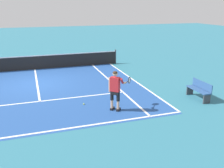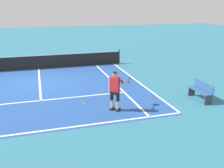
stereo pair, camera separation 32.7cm
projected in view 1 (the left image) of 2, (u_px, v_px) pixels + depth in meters
The scene contains 11 objects.
ground_plane at pixel (37, 84), 14.19m from camera, with size 80.00×80.00×0.00m, color teal.
court_inner_surface at pixel (38, 90), 13.11m from camera, with size 10.98×9.89×0.00m, color #234C93.
line_baseline at pixel (45, 132), 8.81m from camera, with size 10.98×0.10×0.01m, color white.
line_service at pixel (40, 101), 11.61m from camera, with size 8.23×0.10×0.01m, color white.
line_centre_service at pixel (37, 82), 14.50m from camera, with size 0.10×6.40×0.01m, color white.
line_singles_right at pixel (113, 83), 14.34m from camera, with size 0.10×9.49×0.01m, color white.
line_doubles_right at pixel (135, 81), 14.76m from camera, with size 0.10×9.49×0.01m, color white.
tennis_net at pixel (34, 62), 17.25m from camera, with size 11.96×0.08×1.07m.
tennis_player at pixel (115, 88), 10.35m from camera, with size 1.14×0.78×1.71m.
tennis_ball_near_feet at pixel (84, 104), 11.21m from camera, with size 0.07×0.07×0.07m, color #CCE02D.
courtside_bench at pixel (199, 90), 11.83m from camera, with size 0.40×1.40×0.85m.
Camera 1 is at (-0.24, -14.19, 4.26)m, focal length 40.23 mm.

